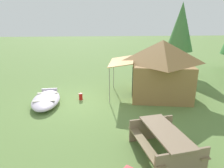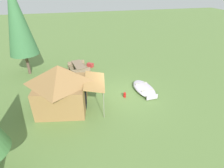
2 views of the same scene
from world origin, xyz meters
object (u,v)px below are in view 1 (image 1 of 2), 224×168
at_px(canvas_cabin_tent, 161,68).
at_px(pine_tree_back_left, 181,27).
at_px(picnic_table, 165,140).
at_px(fuel_can, 81,97).
at_px(beached_rowboat, 46,100).

relative_size(canvas_cabin_tent, pine_tree_back_left, 0.91).
bearing_deg(canvas_cabin_tent, picnic_table, -15.79).
height_order(canvas_cabin_tent, fuel_can, canvas_cabin_tent).
distance_m(picnic_table, pine_tree_back_left, 10.10).
distance_m(beached_rowboat, canvas_cabin_tent, 5.66).
height_order(beached_rowboat, fuel_can, beached_rowboat).
bearing_deg(pine_tree_back_left, fuel_can, -55.94).
bearing_deg(fuel_can, pine_tree_back_left, 124.06).
relative_size(picnic_table, fuel_can, 6.71).
height_order(canvas_cabin_tent, picnic_table, canvas_cabin_tent).
height_order(picnic_table, fuel_can, picnic_table).
bearing_deg(picnic_table, fuel_can, -149.65).
bearing_deg(pine_tree_back_left, beached_rowboat, -59.29).
xyz_separation_m(picnic_table, pine_tree_back_left, (-8.90, 3.92, 2.72)).
distance_m(beached_rowboat, pine_tree_back_left, 9.88).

